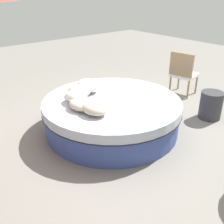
{
  "coord_description": "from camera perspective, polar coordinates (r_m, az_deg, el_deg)",
  "views": [
    {
      "loc": [
        -3.08,
        2.56,
        2.27
      ],
      "look_at": [
        0.0,
        0.0,
        0.34
      ],
      "focal_mm": 42.27,
      "sensor_mm": 36.0,
      "label": 1
    }
  ],
  "objects": [
    {
      "name": "round_bed",
      "position": [
        4.47,
        0.0,
        -0.57
      ],
      "size": [
        2.3,
        2.3,
        0.56
      ],
      "color": "#38478C",
      "rests_on": "ground_plane"
    },
    {
      "name": "ground_plane",
      "position": [
        4.6,
        0.0,
        -3.76
      ],
      "size": [
        16.0,
        16.0,
        0.0
      ],
      "primitive_type": "plane",
      "color": "gray"
    },
    {
      "name": "throw_pillow_4",
      "position": [
        3.86,
        -3.8,
        0.87
      ],
      "size": [
        0.45,
        0.34,
        0.18
      ],
      "primitive_type": "ellipsoid",
      "color": "beige",
      "rests_on": "round_bed"
    },
    {
      "name": "patio_chair",
      "position": [
        6.06,
        15.1,
        8.54
      ],
      "size": [
        0.6,
        0.59,
        0.98
      ],
      "rotation": [
        0.0,
        0.0,
        3.33
      ],
      "color": "#997A56",
      "rests_on": "ground_plane"
    },
    {
      "name": "throw_pillow_3",
      "position": [
        4.02,
        -6.85,
        1.61
      ],
      "size": [
        0.43,
        0.31,
        0.15
      ],
      "primitive_type": "ellipsoid",
      "color": "beige",
      "rests_on": "round_bed"
    },
    {
      "name": "throw_pillow_0",
      "position": [
        4.69,
        -5.21,
        5.74
      ],
      "size": [
        0.48,
        0.34,
        0.22
      ],
      "primitive_type": "ellipsoid",
      "color": "white",
      "rests_on": "round_bed"
    },
    {
      "name": "side_table",
      "position": [
        5.22,
        20.59,
        1.39
      ],
      "size": [
        0.41,
        0.41,
        0.51
      ],
      "primitive_type": "cylinder",
      "color": "#333338",
      "rests_on": "ground_plane"
    },
    {
      "name": "throw_pillow_2",
      "position": [
        4.25,
        -7.74,
        3.3
      ],
      "size": [
        0.4,
        0.32,
        0.2
      ],
      "primitive_type": "ellipsoid",
      "color": "white",
      "rests_on": "round_bed"
    },
    {
      "name": "throw_pillow_1",
      "position": [
        4.5,
        -7.14,
        4.51
      ],
      "size": [
        0.43,
        0.35,
        0.18
      ],
      "primitive_type": "ellipsoid",
      "color": "beige",
      "rests_on": "round_bed"
    }
  ]
}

